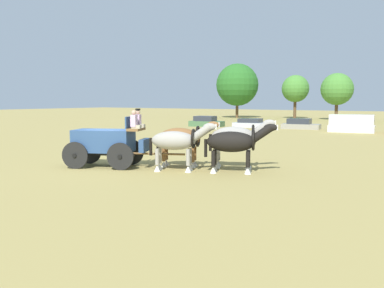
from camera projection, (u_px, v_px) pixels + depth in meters
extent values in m
plane|color=#9E8C4C|center=(104.00, 167.00, 20.17)|extent=(220.00, 220.00, 0.00)
cube|color=#2D4C7A|center=(104.00, 141.00, 20.04)|extent=(3.12, 2.44, 1.07)
cube|color=brown|center=(136.00, 129.00, 19.71)|extent=(1.04, 1.42, 0.12)
cube|color=#2D4C7A|center=(144.00, 145.00, 19.72)|extent=(0.68, 1.16, 0.60)
cube|color=#2D4C7A|center=(130.00, 122.00, 19.72)|extent=(0.58, 1.22, 0.55)
cube|color=black|center=(104.00, 154.00, 20.10)|extent=(2.86, 1.36, 0.16)
cylinder|color=black|center=(131.00, 152.00, 20.73)|extent=(1.20, 0.58, 1.27)
cylinder|color=black|center=(131.00, 152.00, 20.73)|extent=(0.26, 0.24, 0.20)
cylinder|color=black|center=(120.00, 156.00, 19.11)|extent=(1.20, 0.58, 1.27)
cylinder|color=black|center=(120.00, 156.00, 19.11)|extent=(0.26, 0.24, 0.20)
cylinder|color=black|center=(89.00, 151.00, 21.10)|extent=(1.20, 0.58, 1.27)
cylinder|color=black|center=(89.00, 151.00, 21.10)|extent=(0.26, 0.24, 0.20)
cylinder|color=black|center=(75.00, 155.00, 19.48)|extent=(1.20, 0.58, 1.27)
cylinder|color=black|center=(75.00, 155.00, 19.48)|extent=(0.26, 0.24, 0.20)
cylinder|color=brown|center=(158.00, 154.00, 19.65)|extent=(2.42, 1.13, 0.10)
cube|color=#BCB293|center=(140.00, 126.00, 19.98)|extent=(0.49, 0.45, 0.16)
cube|color=silver|center=(138.00, 120.00, 19.97)|extent=(0.36, 0.43, 0.55)
sphere|color=tan|center=(138.00, 112.00, 19.93)|extent=(0.22, 0.22, 0.22)
cylinder|color=black|center=(138.00, 109.00, 19.92)|extent=(0.24, 0.24, 0.08)
cube|color=#BCB293|center=(137.00, 127.00, 19.36)|extent=(0.49, 0.45, 0.16)
cube|color=silver|center=(134.00, 121.00, 19.35)|extent=(0.36, 0.43, 0.55)
sphere|color=tan|center=(134.00, 113.00, 19.31)|extent=(0.22, 0.22, 0.22)
ellipsoid|color=brown|center=(179.00, 138.00, 20.07)|extent=(2.26, 1.72, 1.00)
cylinder|color=brown|center=(195.00, 153.00, 20.30)|extent=(0.18, 0.18, 0.67)
cone|color=silver|center=(195.00, 163.00, 20.35)|extent=(0.30, 0.30, 0.29)
cylinder|color=brown|center=(193.00, 155.00, 19.76)|extent=(0.18, 0.18, 0.67)
cone|color=silver|center=(193.00, 165.00, 19.81)|extent=(0.30, 0.30, 0.29)
cylinder|color=brown|center=(166.00, 153.00, 20.54)|extent=(0.18, 0.18, 0.67)
cone|color=silver|center=(166.00, 162.00, 20.59)|extent=(0.30, 0.30, 0.29)
cylinder|color=brown|center=(164.00, 154.00, 20.00)|extent=(0.18, 0.18, 0.67)
cone|color=silver|center=(164.00, 164.00, 20.05)|extent=(0.30, 0.30, 0.29)
cylinder|color=brown|center=(205.00, 130.00, 19.81)|extent=(1.01, 0.71, 0.81)
ellipsoid|color=brown|center=(213.00, 125.00, 19.72)|extent=(0.65, 0.48, 0.32)
cube|color=silver|center=(219.00, 125.00, 19.68)|extent=(0.09, 0.12, 0.24)
torus|color=black|center=(198.00, 136.00, 19.91)|extent=(0.52, 0.98, 1.02)
cylinder|color=black|center=(158.00, 144.00, 20.28)|extent=(0.14, 0.14, 0.80)
ellipsoid|color=#9E998E|center=(174.00, 141.00, 18.79)|extent=(2.20, 1.59, 0.85)
cylinder|color=#9E998E|center=(190.00, 156.00, 18.98)|extent=(0.18, 0.18, 0.72)
cone|color=silver|center=(190.00, 167.00, 19.04)|extent=(0.30, 0.30, 0.31)
cylinder|color=#9E998E|center=(188.00, 157.00, 18.52)|extent=(0.18, 0.18, 0.72)
cone|color=silver|center=(188.00, 169.00, 18.58)|extent=(0.30, 0.30, 0.31)
cylinder|color=#9E998E|center=(160.00, 155.00, 19.22)|extent=(0.18, 0.18, 0.72)
cone|color=silver|center=(160.00, 166.00, 19.27)|extent=(0.30, 0.30, 0.31)
cylinder|color=#9E998E|center=(157.00, 157.00, 18.76)|extent=(0.18, 0.18, 0.72)
cone|color=silver|center=(157.00, 168.00, 18.81)|extent=(0.30, 0.30, 0.31)
cylinder|color=#9E998E|center=(202.00, 132.00, 18.54)|extent=(1.01, 0.71, 0.81)
ellipsoid|color=#9E998E|center=(210.00, 127.00, 18.45)|extent=(0.65, 0.48, 0.32)
cube|color=silver|center=(216.00, 127.00, 18.40)|extent=(0.09, 0.12, 0.24)
torus|color=black|center=(193.00, 139.00, 18.63)|extent=(0.46, 0.86, 0.89)
cylinder|color=black|center=(151.00, 147.00, 19.00)|extent=(0.14, 0.14, 0.80)
ellipsoid|color=#9E998E|center=(233.00, 137.00, 19.62)|extent=(2.27, 1.69, 0.95)
cylinder|color=#9E998E|center=(249.00, 153.00, 19.84)|extent=(0.18, 0.18, 0.77)
cone|color=silver|center=(248.00, 164.00, 19.90)|extent=(0.30, 0.30, 0.33)
cylinder|color=#9E998E|center=(248.00, 154.00, 19.33)|extent=(0.18, 0.18, 0.77)
cone|color=silver|center=(248.00, 166.00, 19.39)|extent=(0.30, 0.30, 0.33)
cylinder|color=#9E998E|center=(218.00, 152.00, 20.08)|extent=(0.18, 0.18, 0.77)
cone|color=silver|center=(218.00, 163.00, 20.14)|extent=(0.30, 0.30, 0.33)
cylinder|color=#9E998E|center=(217.00, 154.00, 19.57)|extent=(0.18, 0.18, 0.77)
cone|color=silver|center=(217.00, 165.00, 19.63)|extent=(0.30, 0.30, 0.33)
cylinder|color=#9E998E|center=(261.00, 128.00, 19.37)|extent=(1.01, 0.71, 0.81)
ellipsoid|color=#9E998E|center=(269.00, 123.00, 19.28)|extent=(0.65, 0.48, 0.32)
cube|color=silver|center=(275.00, 123.00, 19.23)|extent=(0.09, 0.12, 0.24)
torus|color=black|center=(253.00, 135.00, 19.46)|extent=(0.50, 0.94, 0.97)
cylinder|color=black|center=(210.00, 143.00, 19.84)|extent=(0.14, 0.14, 0.80)
ellipsoid|color=black|center=(231.00, 142.00, 18.36)|extent=(2.35, 1.70, 0.92)
cylinder|color=black|center=(248.00, 158.00, 18.56)|extent=(0.18, 0.18, 0.70)
cone|color=silver|center=(248.00, 169.00, 18.62)|extent=(0.30, 0.30, 0.30)
cylinder|color=black|center=(248.00, 160.00, 18.07)|extent=(0.18, 0.18, 0.70)
cone|color=silver|center=(248.00, 171.00, 18.12)|extent=(0.30, 0.30, 0.30)
cylinder|color=black|center=(215.00, 157.00, 18.81)|extent=(0.18, 0.18, 0.70)
cone|color=silver|center=(215.00, 168.00, 18.87)|extent=(0.30, 0.30, 0.30)
cylinder|color=black|center=(213.00, 159.00, 18.32)|extent=(0.18, 0.18, 0.70)
cone|color=silver|center=(213.00, 170.00, 18.37)|extent=(0.30, 0.30, 0.30)
cylinder|color=black|center=(262.00, 133.00, 18.10)|extent=(1.01, 0.71, 0.81)
ellipsoid|color=black|center=(271.00, 127.00, 18.01)|extent=(0.65, 0.48, 0.32)
cube|color=silver|center=(277.00, 128.00, 17.96)|extent=(0.09, 0.12, 0.24)
torus|color=black|center=(253.00, 140.00, 18.19)|extent=(0.49, 0.92, 0.95)
cylinder|color=black|center=(206.00, 148.00, 18.58)|extent=(0.14, 0.14, 0.80)
cube|color=#477047|center=(207.00, 124.00, 50.21)|extent=(4.20, 2.34, 0.66)
cube|color=#2D333D|center=(205.00, 118.00, 50.23)|extent=(2.59, 2.00, 0.60)
cube|color=silver|center=(252.00, 125.00, 48.48)|extent=(4.43, 2.46, 0.56)
cube|color=#2D333D|center=(250.00, 121.00, 48.51)|extent=(2.73, 2.10, 0.48)
cube|color=gray|center=(301.00, 126.00, 45.87)|extent=(4.27, 2.31, 0.57)
cube|color=#2D333D|center=(299.00, 121.00, 45.90)|extent=(2.63, 1.97, 0.59)
cube|color=white|center=(351.00, 129.00, 41.44)|extent=(4.50, 2.41, 0.69)
cube|color=white|center=(352.00, 120.00, 41.35)|extent=(4.31, 2.23, 1.06)
cylinder|color=brown|center=(237.00, 109.00, 74.07)|extent=(0.50, 0.50, 3.23)
sphere|color=#286623|center=(237.00, 85.00, 73.62)|extent=(7.46, 7.46, 7.46)
cylinder|color=brown|center=(295.00, 108.00, 71.34)|extent=(0.50, 0.50, 3.47)
sphere|color=#478433|center=(295.00, 89.00, 70.98)|extent=(4.63, 4.63, 4.63)
cylinder|color=brown|center=(336.00, 110.00, 66.05)|extent=(0.50, 0.50, 3.10)
sphere|color=#478433|center=(337.00, 89.00, 65.69)|extent=(5.06, 5.06, 5.06)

